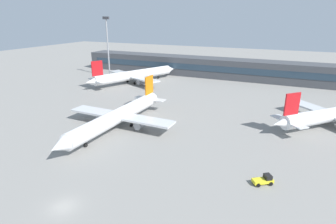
# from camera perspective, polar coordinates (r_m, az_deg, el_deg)

# --- Properties ---
(ground_plane) EXTENTS (400.00, 400.00, 0.00)m
(ground_plane) POSITION_cam_1_polar(r_m,az_deg,el_deg) (77.58, 0.12, -2.11)
(ground_plane) COLOR gray
(terminal_building) EXTENTS (148.89, 12.13, 9.00)m
(terminal_building) POSITION_cam_1_polar(r_m,az_deg,el_deg) (136.83, 11.58, 8.82)
(terminal_building) COLOR #3F4247
(terminal_building) RESTS_ON ground_plane
(airplane_near) EXTENTS (30.49, 43.82, 10.83)m
(airplane_near) POSITION_cam_1_polar(r_m,az_deg,el_deg) (73.58, -10.37, -0.90)
(airplane_near) COLOR white
(airplane_near) RESTS_ON ground_plane
(airplane_far) EXTENTS (31.40, 43.53, 11.49)m
(airplane_far) POSITION_cam_1_polar(r_m,az_deg,el_deg) (124.48, -6.77, 7.60)
(airplane_far) COLOR white
(airplane_far) RESTS_ON ground_plane
(baggage_tug_yellow) EXTENTS (3.81, 3.30, 1.75)m
(baggage_tug_yellow) POSITION_cam_1_polar(r_m,az_deg,el_deg) (53.04, 19.18, -13.06)
(baggage_tug_yellow) COLOR yellow
(baggage_tug_yellow) RESTS_ON ground_plane
(floodlight_tower_west) EXTENTS (3.20, 0.80, 27.99)m
(floodlight_tower_west) POSITION_cam_1_polar(r_m,az_deg,el_deg) (137.52, -12.34, 13.68)
(floodlight_tower_west) COLOR gray
(floodlight_tower_west) RESTS_ON ground_plane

